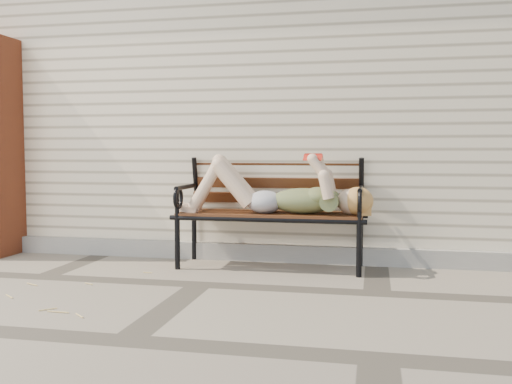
# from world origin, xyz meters

# --- Properties ---
(ground) EXTENTS (80.00, 80.00, 0.00)m
(ground) POSITION_xyz_m (0.00, 0.00, 0.00)
(ground) COLOR gray
(ground) RESTS_ON ground
(house_wall) EXTENTS (8.00, 4.00, 3.00)m
(house_wall) POSITION_xyz_m (0.00, 3.00, 1.50)
(house_wall) COLOR beige
(house_wall) RESTS_ON ground
(foundation_strip) EXTENTS (8.00, 0.10, 0.15)m
(foundation_strip) POSITION_xyz_m (0.00, 0.97, 0.07)
(foundation_strip) COLOR #A3A093
(foundation_strip) RESTS_ON ground
(garden_bench) EXTENTS (1.65, 0.66, 1.07)m
(garden_bench) POSITION_xyz_m (0.39, 0.81, 0.60)
(garden_bench) COLOR black
(garden_bench) RESTS_ON ground
(reading_woman) EXTENTS (1.56, 0.35, 0.49)m
(reading_woman) POSITION_xyz_m (0.40, 0.68, 0.64)
(reading_woman) COLOR #093245
(reading_woman) RESTS_ON ground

